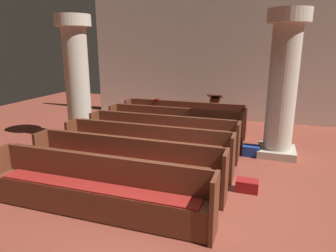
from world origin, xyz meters
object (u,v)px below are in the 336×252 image
pew_row_0 (184,117)px  pew_row_2 (162,134)px  kneeler_box_red (247,186)px  pew_row_4 (125,163)px  pillar_far_side (77,77)px  pew_row_3 (146,147)px  pillar_aisle_side (283,83)px  kneeler_box_blue (251,151)px  lectern (214,113)px  hymn_book (157,99)px  pew_row_5 (97,186)px  pew_row_1 (174,124)px

pew_row_0 → pew_row_2: bearing=-90.0°
kneeler_box_red → pew_row_4: bearing=-164.3°
pew_row_4 → pillar_far_side: 3.75m
pew_row_3 → pillar_aisle_side: bearing=34.1°
pillar_aisle_side → kneeler_box_blue: size_ratio=8.58×
pillar_aisle_side → pew_row_4: bearing=-133.8°
pew_row_2 → pew_row_3: size_ratio=1.00×
pew_row_0 → pew_row_4: 3.89m
lectern → hymn_book: bearing=-155.3°
pew_row_5 → pew_row_4: bearing=90.0°
pew_row_5 → pillar_far_side: pillar_far_side is taller
pew_row_1 → pew_row_5: same height
hymn_book → kneeler_box_blue: hymn_book is taller
pew_row_4 → pew_row_5: same height
pew_row_5 → hymn_book: hymn_book is taller
pew_row_1 → kneeler_box_red: (2.13, -2.32, -0.39)m
pew_row_3 → kneeler_box_blue: pew_row_3 is taller
pew_row_5 → pillar_aisle_side: pillar_aisle_side is taller
kneeler_box_red → pew_row_3: bearing=170.1°
pew_row_4 → hymn_book: (-0.92, 4.08, 0.45)m
pew_row_2 → pillar_far_side: bearing=169.8°
pew_row_5 → hymn_book: (-0.92, 5.05, 0.45)m
pew_row_3 → pew_row_4: same height
lectern → kneeler_box_blue: 2.70m
pew_row_1 → hymn_book: 1.55m
kneeler_box_red → pew_row_2: bearing=147.7°
pew_row_2 → pew_row_4: bearing=-90.0°
pew_row_5 → kneeler_box_blue: pew_row_5 is taller
pew_row_0 → kneeler_box_red: pew_row_0 is taller
pillar_aisle_side → pillar_far_side: 5.25m
pillar_aisle_side → kneeler_box_blue: pillar_aisle_side is taller
pew_row_4 → kneeler_box_blue: (2.07, 2.52, -0.38)m
pew_row_5 → hymn_book: size_ratio=17.16×
pew_row_4 → kneeler_box_red: pew_row_4 is taller
pillar_far_side → kneeler_box_blue: pillar_far_side is taller
pew_row_4 → pew_row_0: bearing=90.0°
lectern → kneeler_box_blue: lectern is taller
pew_row_1 → pew_row_3: size_ratio=1.00×
hymn_book → pew_row_1: bearing=-51.8°
pew_row_4 → pillar_far_side: bearing=137.1°
pew_row_5 → lectern: size_ratio=3.39×
pew_row_1 → pew_row_5: bearing=-90.0°
pew_row_3 → pew_row_1: bearing=90.0°
pew_row_2 → pew_row_4: 1.94m
pew_row_1 → pillar_aisle_side: bearing=-3.3°
pew_row_1 → pew_row_4: bearing=-90.0°
kneeler_box_blue → pew_row_2: bearing=-164.5°
pew_row_5 → kneeler_box_blue: 4.08m
pew_row_0 → pew_row_2: (0.00, -1.94, 0.00)m
lectern → kneeler_box_blue: size_ratio=2.79×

